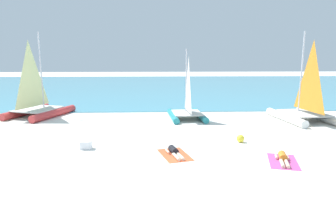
# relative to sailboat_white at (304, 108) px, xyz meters

# --- Properties ---
(ground_plane) EXTENTS (120.00, 120.00, 0.00)m
(ground_plane) POSITION_rel_sailboat_white_xyz_m (-9.01, 1.93, -0.86)
(ground_plane) COLOR white
(ocean_water) EXTENTS (120.00, 40.00, 0.05)m
(ocean_water) POSITION_rel_sailboat_white_xyz_m (-9.01, 23.42, -0.84)
(ocean_water) COLOR #4C9EB7
(ocean_water) RESTS_ON ground
(sailboat_white) EXTENTS (3.30, 4.72, 5.79)m
(sailboat_white) POSITION_rel_sailboat_white_xyz_m (0.00, 0.00, 0.00)
(sailboat_white) COLOR white
(sailboat_white) RESTS_ON ground
(sailboat_red) EXTENTS (4.15, 5.16, 5.85)m
(sailboat_red) POSITION_rel_sailboat_white_xyz_m (-17.97, 2.19, 0.01)
(sailboat_red) COLOR #CC3838
(sailboat_red) RESTS_ON ground
(sailboat_teal) EXTENTS (2.55, 3.75, 4.68)m
(sailboat_teal) POSITION_rel_sailboat_white_xyz_m (-7.58, 0.91, -0.16)
(sailboat_teal) COLOR teal
(sailboat_teal) RESTS_ON ground
(towel_left) EXTENTS (1.56, 2.12, 0.01)m
(towel_left) POSITION_rel_sailboat_white_xyz_m (-8.85, -6.59, -0.86)
(towel_left) COLOR #EA5933
(towel_left) RESTS_ON ground
(sunbather_left) EXTENTS (0.78, 1.55, 0.30)m
(sunbather_left) POSITION_rel_sailboat_white_xyz_m (-8.87, -6.52, -0.73)
(sunbather_left) COLOR black
(sunbather_left) RESTS_ON towel_left
(towel_right) EXTENTS (1.57, 2.13, 0.01)m
(towel_right) POSITION_rel_sailboat_white_xyz_m (-4.52, -7.58, -0.86)
(towel_right) COLOR #D84C99
(towel_right) RESTS_ON ground
(sunbather_right) EXTENTS (0.80, 1.55, 0.30)m
(sunbather_right) POSITION_rel_sailboat_white_xyz_m (-4.50, -7.52, -0.73)
(sunbather_right) COLOR orange
(sunbather_right) RESTS_ON towel_right
(beach_ball) EXTENTS (0.38, 0.38, 0.38)m
(beach_ball) POSITION_rel_sailboat_white_xyz_m (-5.49, -4.77, -0.67)
(beach_ball) COLOR yellow
(beach_ball) RESTS_ON ground
(cooler_box) EXTENTS (0.50, 0.36, 0.36)m
(cooler_box) POSITION_rel_sailboat_white_xyz_m (-12.88, -5.57, -0.68)
(cooler_box) COLOR white
(cooler_box) RESTS_ON ground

